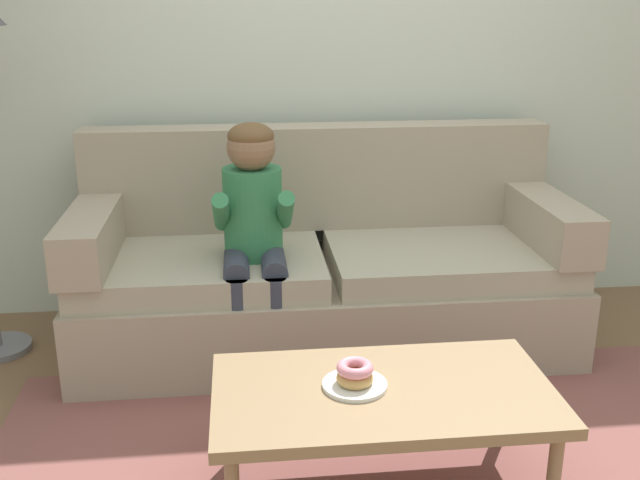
# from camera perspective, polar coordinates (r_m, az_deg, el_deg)

# --- Properties ---
(ground) EXTENTS (10.00, 10.00, 0.00)m
(ground) POSITION_cam_1_polar(r_m,az_deg,el_deg) (2.96, 4.68, -14.70)
(ground) COLOR brown
(wall_back) EXTENTS (8.00, 0.10, 2.80)m
(wall_back) POSITION_cam_1_polar(r_m,az_deg,el_deg) (3.87, 1.22, 15.19)
(wall_back) COLOR beige
(wall_back) RESTS_ON ground
(area_rug) EXTENTS (2.93, 1.68, 0.01)m
(area_rug) POSITION_cam_1_polar(r_m,az_deg,el_deg) (2.75, 5.70, -17.40)
(area_rug) COLOR brown
(area_rug) RESTS_ON ground
(couch) EXTENTS (2.29, 0.90, 1.01)m
(couch) POSITION_cam_1_polar(r_m,az_deg,el_deg) (3.54, 0.29, -2.45)
(couch) COLOR tan
(couch) RESTS_ON ground
(coffee_table) EXTENTS (1.10, 0.60, 0.41)m
(coffee_table) POSITION_cam_1_polar(r_m,az_deg,el_deg) (2.44, 4.90, -12.14)
(coffee_table) COLOR #937551
(coffee_table) RESTS_ON ground
(person_child) EXTENTS (0.34, 0.58, 1.10)m
(person_child) POSITION_cam_1_polar(r_m,az_deg,el_deg) (3.21, -5.15, 1.25)
(person_child) COLOR #337A4C
(person_child) RESTS_ON ground
(plate) EXTENTS (0.21, 0.21, 0.01)m
(plate) POSITION_cam_1_polar(r_m,az_deg,el_deg) (2.42, 2.69, -11.10)
(plate) COLOR white
(plate) RESTS_ON coffee_table
(donut) EXTENTS (0.17, 0.17, 0.04)m
(donut) POSITION_cam_1_polar(r_m,az_deg,el_deg) (2.41, 2.70, -10.58)
(donut) COLOR tan
(donut) RESTS_ON plate
(donut_second) EXTENTS (0.17, 0.17, 0.04)m
(donut_second) POSITION_cam_1_polar(r_m,az_deg,el_deg) (2.39, 2.71, -9.83)
(donut_second) COLOR pink
(donut_second) RESTS_ON donut
(toy_controller) EXTENTS (0.23, 0.09, 0.05)m
(toy_controller) POSITION_cam_1_polar(r_m,az_deg,el_deg) (3.11, 12.80, -12.83)
(toy_controller) COLOR blue
(toy_controller) RESTS_ON ground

